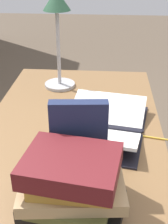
# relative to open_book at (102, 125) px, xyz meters

# --- Properties ---
(reading_desk) EXTENTS (1.34, 0.74, 0.74)m
(reading_desk) POSITION_rel_open_book_xyz_m (-0.01, 0.12, -0.12)
(reading_desk) COLOR brown
(reading_desk) RESTS_ON ground_plane
(open_book) EXTENTS (0.51, 0.41, 0.07)m
(open_book) POSITION_rel_open_book_xyz_m (0.00, 0.00, 0.00)
(open_book) COLOR black
(open_book) RESTS_ON reading_desk
(book_stack_tall) EXTENTS (0.23, 0.30, 0.20)m
(book_stack_tall) POSITION_rel_open_book_xyz_m (-0.46, 0.07, 0.08)
(book_stack_tall) COLOR black
(book_stack_tall) RESTS_ON reading_desk
(book_standing_upright) EXTENTS (0.05, 0.17, 0.28)m
(book_standing_upright) POSITION_rel_open_book_xyz_m (-0.31, 0.07, 0.12)
(book_standing_upright) COLOR #1E284C
(book_standing_upright) RESTS_ON reading_desk
(reading_lamp) EXTENTS (0.16, 0.16, 0.49)m
(reading_lamp) POSITION_rel_open_book_xyz_m (0.42, 0.24, 0.33)
(reading_lamp) COLOR #ADADB2
(reading_lamp) RESTS_ON reading_desk
(coffee_mug) EXTENTS (0.10, 0.07, 0.09)m
(coffee_mug) POSITION_rel_open_book_xyz_m (-0.19, 0.06, 0.02)
(coffee_mug) COLOR #335184
(coffee_mug) RESTS_ON reading_desk
(pencil) EXTENTS (0.04, 0.16, 0.01)m
(pencil) POSITION_rel_open_book_xyz_m (-0.05, -0.20, -0.02)
(pencil) COLOR gold
(pencil) RESTS_ON reading_desk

